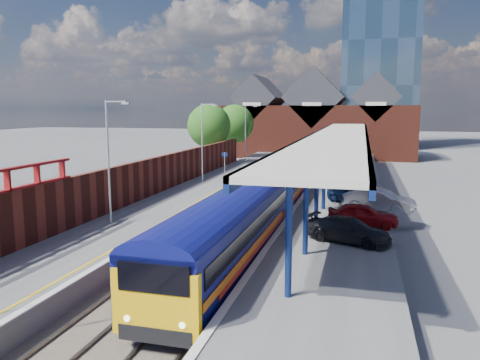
{
  "coord_description": "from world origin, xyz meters",
  "views": [
    {
      "loc": [
        7.31,
        -17.48,
        7.5
      ],
      "look_at": [
        -0.81,
        13.61,
        2.6
      ],
      "focal_mm": 35.0,
      "sensor_mm": 36.0,
      "label": 1
    }
  ],
  "objects_px": {
    "platform_sign": "(225,161)",
    "parked_car_silver": "(379,200)",
    "train": "(299,165)",
    "lamp_post_d": "(247,130)",
    "parked_car_dark": "(348,230)",
    "lamp_post_c": "(203,137)",
    "parked_car_blue": "(358,195)",
    "parked_car_red": "(363,215)",
    "lamp_post_b": "(110,154)"
  },
  "relations": [
    {
      "from": "lamp_post_c",
      "to": "lamp_post_d",
      "type": "xyz_separation_m",
      "value": [
        0.0,
        16.0,
        0.0
      ]
    },
    {
      "from": "lamp_post_b",
      "to": "parked_car_dark",
      "type": "xyz_separation_m",
      "value": [
        13.19,
        -0.52,
        -3.38
      ]
    },
    {
      "from": "train",
      "to": "parked_car_blue",
      "type": "xyz_separation_m",
      "value": [
        5.69,
        -11.93,
        -0.54
      ]
    },
    {
      "from": "lamp_post_c",
      "to": "platform_sign",
      "type": "relative_size",
      "value": 2.8
    },
    {
      "from": "platform_sign",
      "to": "parked_car_blue",
      "type": "xyz_separation_m",
      "value": [
        12.19,
        -8.47,
        -1.11
      ]
    },
    {
      "from": "train",
      "to": "lamp_post_c",
      "type": "height_order",
      "value": "lamp_post_c"
    },
    {
      "from": "train",
      "to": "parked_car_red",
      "type": "distance_m",
      "value": 19.57
    },
    {
      "from": "lamp_post_b",
      "to": "lamp_post_c",
      "type": "bearing_deg",
      "value": 90.0
    },
    {
      "from": "platform_sign",
      "to": "parked_car_silver",
      "type": "relative_size",
      "value": 0.57
    },
    {
      "from": "parked_car_dark",
      "to": "parked_car_blue",
      "type": "bearing_deg",
      "value": 18.12
    },
    {
      "from": "platform_sign",
      "to": "parked_car_dark",
      "type": "distance_m",
      "value": 22.0
    },
    {
      "from": "parked_car_red",
      "to": "lamp_post_b",
      "type": "bearing_deg",
      "value": 100.16
    },
    {
      "from": "parked_car_red",
      "to": "parked_car_blue",
      "type": "bearing_deg",
      "value": 1.26
    },
    {
      "from": "platform_sign",
      "to": "lamp_post_c",
      "type": "bearing_deg",
      "value": -124.26
    },
    {
      "from": "parked_car_silver",
      "to": "parked_car_blue",
      "type": "bearing_deg",
      "value": 44.02
    },
    {
      "from": "parked_car_red",
      "to": "parked_car_silver",
      "type": "xyz_separation_m",
      "value": [
        1.0,
        4.27,
        0.07
      ]
    },
    {
      "from": "lamp_post_d",
      "to": "parked_car_dark",
      "type": "xyz_separation_m",
      "value": [
        13.19,
        -32.52,
        -3.38
      ]
    },
    {
      "from": "lamp_post_c",
      "to": "parked_car_blue",
      "type": "xyz_separation_m",
      "value": [
        13.55,
        -6.47,
        -3.42
      ]
    },
    {
      "from": "platform_sign",
      "to": "parked_car_red",
      "type": "height_order",
      "value": "platform_sign"
    },
    {
      "from": "platform_sign",
      "to": "train",
      "type": "bearing_deg",
      "value": 28.05
    },
    {
      "from": "lamp_post_d",
      "to": "parked_car_blue",
      "type": "xyz_separation_m",
      "value": [
        13.55,
        -22.47,
        -3.42
      ]
    },
    {
      "from": "parked_car_red",
      "to": "parked_car_silver",
      "type": "distance_m",
      "value": 4.39
    },
    {
      "from": "lamp_post_c",
      "to": "parked_car_dark",
      "type": "xyz_separation_m",
      "value": [
        13.19,
        -16.52,
        -3.38
      ]
    },
    {
      "from": "train",
      "to": "lamp_post_d",
      "type": "bearing_deg",
      "value": 126.7
    },
    {
      "from": "lamp_post_d",
      "to": "platform_sign",
      "type": "xyz_separation_m",
      "value": [
        1.36,
        -14.0,
        -2.3
      ]
    },
    {
      "from": "platform_sign",
      "to": "parked_car_silver",
      "type": "distance_m",
      "value": 17.37
    },
    {
      "from": "lamp_post_b",
      "to": "lamp_post_d",
      "type": "height_order",
      "value": "same"
    },
    {
      "from": "parked_car_blue",
      "to": "train",
      "type": "bearing_deg",
      "value": 50.1
    },
    {
      "from": "lamp_post_b",
      "to": "lamp_post_d",
      "type": "bearing_deg",
      "value": 90.0
    },
    {
      "from": "parked_car_red",
      "to": "platform_sign",
      "type": "bearing_deg",
      "value": 38.08
    },
    {
      "from": "lamp_post_c",
      "to": "train",
      "type": "bearing_deg",
      "value": 34.8
    },
    {
      "from": "parked_car_silver",
      "to": "parked_car_dark",
      "type": "relative_size",
      "value": 1.05
    },
    {
      "from": "lamp_post_b",
      "to": "parked_car_blue",
      "type": "xyz_separation_m",
      "value": [
        13.55,
        9.53,
        -3.42
      ]
    },
    {
      "from": "parked_car_red",
      "to": "lamp_post_c",
      "type": "bearing_deg",
      "value": 45.07
    },
    {
      "from": "lamp_post_d",
      "to": "lamp_post_c",
      "type": "bearing_deg",
      "value": -90.0
    },
    {
      "from": "train",
      "to": "parked_car_red",
      "type": "relative_size",
      "value": 17.07
    },
    {
      "from": "lamp_post_b",
      "to": "lamp_post_d",
      "type": "distance_m",
      "value": 32.0
    },
    {
      "from": "lamp_post_d",
      "to": "parked_car_dark",
      "type": "height_order",
      "value": "lamp_post_d"
    },
    {
      "from": "train",
      "to": "parked_car_red",
      "type": "xyz_separation_m",
      "value": [
        6.01,
        -18.62,
        -0.46
      ]
    },
    {
      "from": "lamp_post_b",
      "to": "parked_car_silver",
      "type": "xyz_separation_m",
      "value": [
        14.86,
        7.11,
        -3.27
      ]
    },
    {
      "from": "lamp_post_c",
      "to": "parked_car_red",
      "type": "relative_size",
      "value": 1.81
    },
    {
      "from": "train",
      "to": "parked_car_dark",
      "type": "relative_size",
      "value": 15.65
    },
    {
      "from": "lamp_post_c",
      "to": "parked_car_blue",
      "type": "height_order",
      "value": "lamp_post_c"
    },
    {
      "from": "train",
      "to": "platform_sign",
      "type": "bearing_deg",
      "value": -151.95
    },
    {
      "from": "platform_sign",
      "to": "parked_car_red",
      "type": "xyz_separation_m",
      "value": [
        12.5,
        -15.16,
        -1.03
      ]
    },
    {
      "from": "lamp_post_d",
      "to": "platform_sign",
      "type": "bearing_deg",
      "value": -84.44
    },
    {
      "from": "lamp_post_b",
      "to": "parked_car_silver",
      "type": "height_order",
      "value": "lamp_post_b"
    },
    {
      "from": "parked_car_silver",
      "to": "lamp_post_c",
      "type": "bearing_deg",
      "value": 74.57
    },
    {
      "from": "train",
      "to": "lamp_post_c",
      "type": "bearing_deg",
      "value": -145.2
    },
    {
      "from": "parked_car_silver",
      "to": "parked_car_blue",
      "type": "xyz_separation_m",
      "value": [
        -1.31,
        2.42,
        -0.15
      ]
    }
  ]
}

